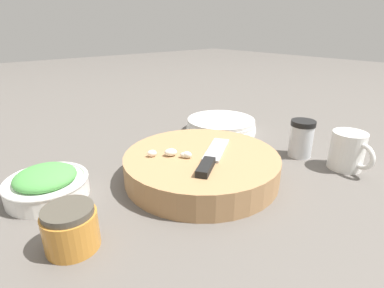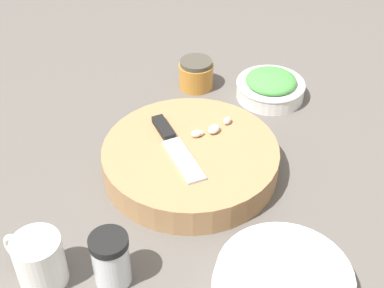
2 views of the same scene
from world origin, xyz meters
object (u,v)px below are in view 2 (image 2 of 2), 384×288
Objects in this scene: cutting_board at (191,160)px; garlic_cloves at (211,129)px; coffee_mug at (38,260)px; plate_stack at (283,283)px; chef_knife at (173,144)px; spice_jar at (111,259)px; honey_jar at (196,74)px; herb_bowl at (271,86)px.

garlic_cloves is (-0.05, 0.03, 0.03)m from cutting_board.
plate_stack is at bearing 96.09° from coffee_mug.
chef_knife is 1.92× the size of spice_jar.
cutting_board is 4.13× the size of honey_jar.
herb_bowl is at bearing -174.61° from plate_stack.
cutting_board is at bearing 142.97° from chef_knife.
spice_jar is (0.53, -0.20, 0.02)m from herb_bowl.
chef_knife is at bearing -93.52° from cutting_board.
plate_stack is (-0.02, 0.25, -0.03)m from spice_jar.
spice_jar is at bearing -20.91° from herb_bowl.
cutting_board is 0.29m from honey_jar.
honey_jar reaches higher than herb_bowl.
herb_bowl is 0.62m from coffee_mug.
garlic_cloves is (-0.05, 0.06, 0.00)m from chef_knife.
coffee_mug is (0.54, -0.31, 0.02)m from herb_bowl.
cutting_board is at bearing 147.37° from coffee_mug.
herb_bowl is 0.17m from honey_jar.
chef_knife is 0.28m from honey_jar.
cutting_board is 0.33m from coffee_mug.
garlic_cloves is 0.48× the size of herb_bowl.
plate_stack is at bearing 36.79° from cutting_board.
spice_jar is (0.26, -0.07, 0.02)m from cutting_board.
garlic_cloves is at bearing 16.14° from honey_jar.
garlic_cloves reaches higher than herb_bowl.
herb_bowl is 1.67× the size of spice_jar.
herb_bowl is at bearing 155.06° from garlic_cloves.
honey_jar is (-0.28, -0.04, 0.01)m from cutting_board.
spice_jar reaches higher than chef_knife.
honey_jar is at bearing -122.45° from chef_knife.
herb_bowl is (-0.27, 0.16, -0.03)m from chef_knife.
garlic_cloves is 0.35× the size of plate_stack.
spice_jar is at bearing -15.51° from cutting_board.
plate_stack is (0.24, 0.18, -0.01)m from cutting_board.
chef_knife is at bearing -49.79° from garlic_cloves.
coffee_mug is 0.36m from plate_stack.
spice_jar is 0.25m from plate_stack.
cutting_board is at bearing -25.76° from herb_bowl.
garlic_cloves is at bearing 147.95° from coffee_mug.
coffee_mug is at bearing -32.63° from cutting_board.
cutting_board is 0.27m from spice_jar.
plate_stack is 2.69× the size of honey_jar.
honey_jar reaches higher than cutting_board.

